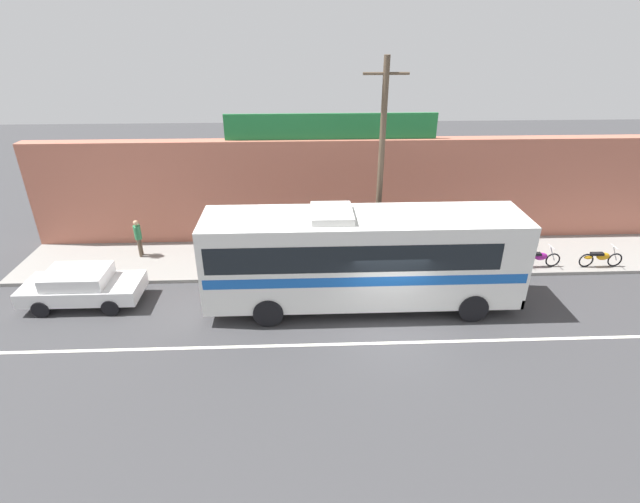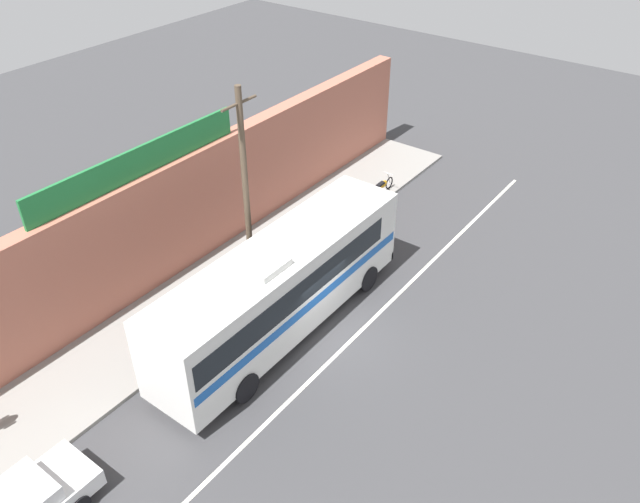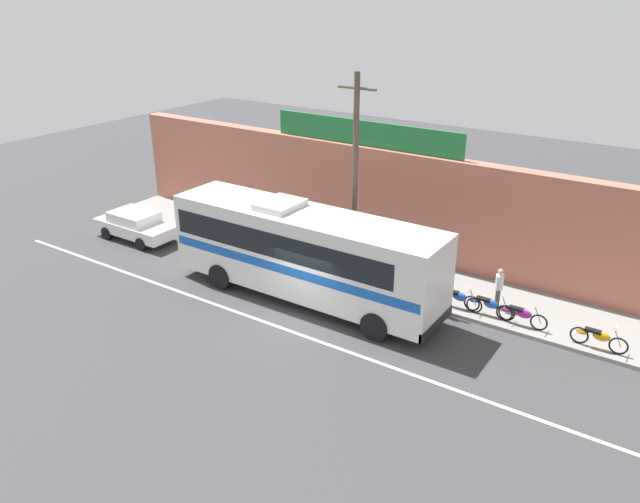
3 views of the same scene
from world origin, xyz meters
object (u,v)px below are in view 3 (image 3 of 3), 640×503
at_px(motorcycle_blue, 521,315).
at_px(pedestrian_by_curb, 204,201).
at_px(pedestrian_far_right, 499,285).
at_px(intercity_bus, 303,249).
at_px(parked_car, 136,225).
at_px(utility_pole, 355,179).
at_px(motorcycle_red, 598,337).
at_px(motorcycle_green, 457,298).
at_px(motorcycle_black, 488,305).

xyz_separation_m(motorcycle_blue, pedestrian_by_curb, (-16.95, 1.74, 0.55)).
height_order(pedestrian_by_curb, pedestrian_far_right, pedestrian_by_curb).
xyz_separation_m(intercity_bus, pedestrian_by_curb, (-9.15, 4.09, -0.95)).
xyz_separation_m(parked_car, motorcycle_blue, (17.98, 1.85, -0.17)).
xyz_separation_m(utility_pole, motorcycle_red, (9.49, 0.04, -3.87)).
bearing_deg(motorcycle_green, parked_car, -173.35).
relative_size(utility_pole, motorcycle_black, 4.30).
distance_m(intercity_bus, motorcycle_black, 7.18).
bearing_deg(motorcycle_black, motorcycle_green, -176.01).
bearing_deg(utility_pole, motorcycle_blue, 1.14).
bearing_deg(utility_pole, pedestrian_by_curb, 169.46).
bearing_deg(motorcycle_black, motorcycle_red, -2.19).
xyz_separation_m(parked_car, utility_pole, (11.10, 1.71, 3.70)).
xyz_separation_m(motorcycle_blue, motorcycle_green, (-2.39, -0.03, 0.00)).
bearing_deg(pedestrian_by_curb, intercity_bus, -24.09).
height_order(motorcycle_red, pedestrian_far_right, pedestrian_far_right).
xyz_separation_m(motorcycle_red, pedestrian_far_right, (-3.75, 0.94, 0.49)).
bearing_deg(intercity_bus, motorcycle_black, 20.00).
relative_size(motorcycle_blue, pedestrian_by_curb, 1.10).
height_order(parked_car, motorcycle_black, parked_car).
relative_size(motorcycle_red, pedestrian_far_right, 1.17).
bearing_deg(motorcycle_green, motorcycle_blue, 0.83).
distance_m(motorcycle_black, pedestrian_by_curb, 15.84).
distance_m(motorcycle_red, motorcycle_green, 4.99).
bearing_deg(utility_pole, parked_car, -171.22).
bearing_deg(pedestrian_far_right, motorcycle_blue, -36.48).
bearing_deg(parked_car, pedestrian_far_right, 9.09).
distance_m(motorcycle_red, pedestrian_far_right, 3.89).
bearing_deg(pedestrian_far_right, parked_car, -170.91).
xyz_separation_m(utility_pole, pedestrian_far_right, (5.74, 0.98, -3.39)).
height_order(intercity_bus, motorcycle_black, intercity_bus).
height_order(utility_pole, motorcycle_black, utility_pole).
height_order(intercity_bus, motorcycle_red, intercity_bus).
relative_size(intercity_bus, pedestrian_far_right, 7.05).
height_order(intercity_bus, motorcycle_green, intercity_bus).
relative_size(intercity_bus, utility_pole, 1.34).
xyz_separation_m(parked_car, pedestrian_by_curb, (1.03, 3.59, 0.38)).
bearing_deg(intercity_bus, motorcycle_green, 23.18).
bearing_deg(motorcycle_blue, motorcycle_red, -2.15).
distance_m(motorcycle_green, pedestrian_far_right, 1.60).
xyz_separation_m(motorcycle_red, pedestrian_by_curb, (-19.55, 1.83, 0.55)).
bearing_deg(motorcycle_red, intercity_bus, -167.78).
xyz_separation_m(intercity_bus, motorcycle_red, (10.41, 2.25, -1.50)).
distance_m(motorcycle_blue, motorcycle_green, 2.39).
height_order(motorcycle_blue, motorcycle_black, same).
xyz_separation_m(motorcycle_red, motorcycle_black, (-3.81, 0.15, 0.00)).
bearing_deg(intercity_bus, motorcycle_blue, 16.78).
bearing_deg(motorcycle_red, motorcycle_black, 177.81).
xyz_separation_m(intercity_bus, motorcycle_black, (6.59, 2.40, -1.50)).
bearing_deg(motorcycle_green, intercity_bus, -156.82).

